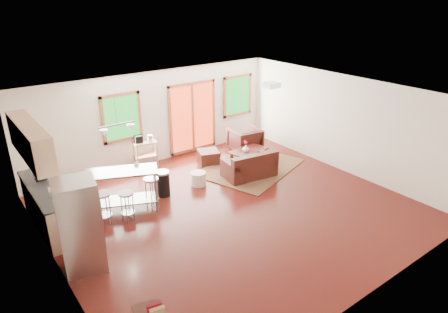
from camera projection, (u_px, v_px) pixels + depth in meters
floor at (232, 210)px, 9.06m from camera, size 7.50×7.00×0.02m
ceiling at (233, 97)px, 8.05m from camera, size 7.50×7.00×0.02m
back_wall at (155, 118)px, 11.15m from camera, size 7.50×0.02×2.60m
left_wall at (50, 210)px, 6.48m from camera, size 0.02×7.00×2.60m
right_wall at (343, 124)px, 10.63m from camera, size 0.02×7.00×2.60m
front_wall at (376, 229)px, 5.97m from camera, size 7.50×0.02×2.60m
window_left at (122, 118)px, 10.48m from camera, size 1.10×0.05×1.30m
french_doors at (193, 117)px, 11.85m from camera, size 1.60×0.05×2.10m
window_right at (238, 96)px, 12.63m from camera, size 1.10×0.05×1.30m
rug at (250, 167)px, 11.16m from camera, size 3.22×2.83×0.03m
loveseat at (250, 167)px, 10.52m from camera, size 1.45×0.95×0.72m
coffee_table at (248, 152)px, 11.30m from camera, size 1.15×0.81×0.42m
armchair at (245, 139)px, 12.04m from camera, size 0.92×0.88×0.86m
ottoman at (209, 157)px, 11.41m from camera, size 0.71×0.71×0.37m
pouf at (198, 179)px, 10.14m from camera, size 0.49×0.49×0.34m
vase at (246, 148)px, 11.14m from camera, size 0.21×0.22×0.33m
book at (248, 146)px, 11.21m from camera, size 0.24×0.04×0.32m
cabinets at (44, 188)px, 8.03m from camera, size 0.64×2.24×2.30m
refrigerator at (80, 226)px, 6.86m from camera, size 0.79×0.78×1.71m
island at (123, 183)px, 8.77m from camera, size 1.66×1.18×0.98m
cup at (136, 163)px, 8.95m from camera, size 0.12×0.10×0.11m
bar_stool_a at (103, 201)px, 8.28m from camera, size 0.36×0.36×0.74m
bar_stool_b at (127, 200)px, 8.42m from camera, size 0.36×0.36×0.68m
bar_stool_c at (151, 186)px, 8.96m from camera, size 0.40×0.40×0.72m
trash_can at (163, 183)px, 9.57m from camera, size 0.35×0.35×0.62m
kitchen_cart at (144, 145)px, 10.94m from camera, size 0.70×0.52×0.96m
ceiling_flush at (271, 85)px, 9.41m from camera, size 0.35×0.35×0.12m
pendant_light at (118, 129)px, 8.38m from camera, size 0.80×0.18×0.79m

